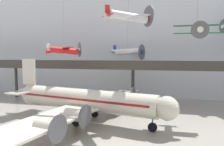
% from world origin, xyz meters
% --- Properties ---
extents(hangar_back_wall, '(140.00, 3.00, 27.41)m').
position_xyz_m(hangar_back_wall, '(0.00, 35.71, 13.71)').
color(hangar_back_wall, silver).
rests_on(hangar_back_wall, ground).
extents(mezzanine_walkway, '(110.00, 3.20, 9.62)m').
position_xyz_m(mezzanine_walkway, '(0.00, 26.01, 7.97)').
color(mezzanine_walkway, '#38332D').
rests_on(mezzanine_walkway, ground).
extents(airliner_silver_main, '(30.30, 34.93, 10.05)m').
position_xyz_m(airliner_silver_main, '(-5.73, 11.43, 3.50)').
color(airliner_silver_main, beige).
rests_on(airliner_silver_main, ground).
extents(suspended_plane_green_biplane, '(7.50, 6.12, 8.34)m').
position_xyz_m(suspended_plane_green_biplane, '(11.89, 16.67, 14.74)').
color(suspended_plane_green_biplane, '#1E6B33').
extents(suspended_plane_silver_racer, '(8.02, 8.72, 6.32)m').
position_xyz_m(suspended_plane_silver_racer, '(1.25, 12.88, 16.68)').
color(suspended_plane_silver_racer, silver).
extents(suspended_plane_red_highwing, '(7.05, 7.60, 11.00)m').
position_xyz_m(suspended_plane_red_highwing, '(-12.59, 18.69, 11.71)').
color(suspended_plane_red_highwing, red).
extents(suspended_plane_white_twin, '(8.41, 9.86, 11.75)m').
position_xyz_m(suspended_plane_white_twin, '(-1.67, 29.38, 11.55)').
color(suspended_plane_white_twin, silver).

